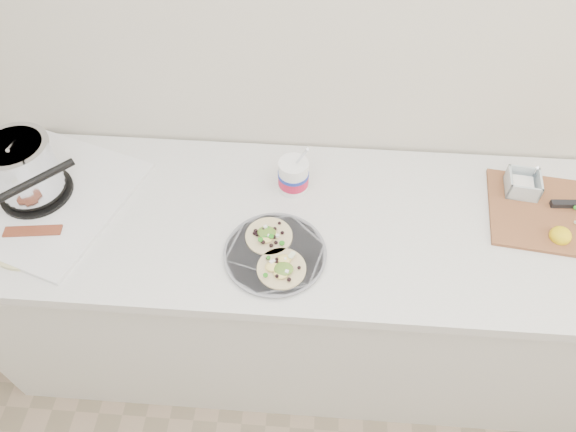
# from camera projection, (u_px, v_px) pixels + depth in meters

# --- Properties ---
(counter) EXTENTS (2.44, 0.66, 0.90)m
(counter) POSITION_uv_depth(u_px,v_px,m) (323.00, 293.00, 1.92)
(counter) COLOR silver
(counter) RESTS_ON ground
(stove) EXTENTS (0.67, 0.64, 0.26)m
(stove) POSITION_uv_depth(u_px,v_px,m) (29.00, 177.00, 1.56)
(stove) COLOR silver
(stove) RESTS_ON counter
(taco_plate) EXTENTS (0.30, 0.30, 0.04)m
(taco_plate) POSITION_uv_depth(u_px,v_px,m) (275.00, 252.00, 1.47)
(taco_plate) COLOR slate
(taco_plate) RESTS_ON counter
(tub) EXTENTS (0.10, 0.10, 0.22)m
(tub) POSITION_uv_depth(u_px,v_px,m) (294.00, 174.00, 1.59)
(tub) COLOR white
(tub) RESTS_ON counter
(cutboard) EXTENTS (0.48, 0.36, 0.07)m
(cutboard) POSITION_uv_depth(u_px,v_px,m) (563.00, 210.00, 1.57)
(cutboard) COLOR brown
(cutboard) RESTS_ON counter
(bacon_plate) EXTENTS (0.26, 0.26, 0.02)m
(bacon_plate) POSITION_uv_depth(u_px,v_px,m) (34.00, 233.00, 1.52)
(bacon_plate) COLOR #BFBA80
(bacon_plate) RESTS_ON counter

